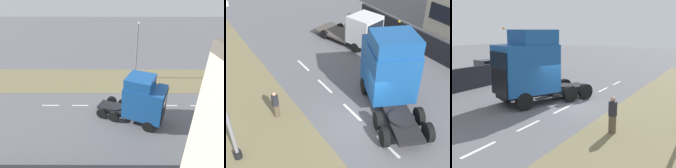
# 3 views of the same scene
# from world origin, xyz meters

# --- Properties ---
(ground_plane) EXTENTS (120.00, 120.00, 0.00)m
(ground_plane) POSITION_xyz_m (0.00, 0.00, 0.00)
(ground_plane) COLOR slate
(ground_plane) RESTS_ON ground
(grass_verge) EXTENTS (7.00, 44.00, 0.01)m
(grass_verge) POSITION_xyz_m (-6.00, 0.00, 0.01)
(grass_verge) COLOR olive
(grass_verge) RESTS_ON ground
(lane_markings) EXTENTS (0.16, 17.80, 0.00)m
(lane_markings) POSITION_xyz_m (0.00, -0.70, 0.00)
(lane_markings) COLOR white
(lane_markings) RESTS_ON ground
(lorry_cab) EXTENTS (4.87, 6.59, 4.73)m
(lorry_cab) POSITION_xyz_m (2.43, 0.66, 2.30)
(lorry_cab) COLOR black
(lorry_cab) RESTS_ON ground
(lamp_post) EXTENTS (1.32, 0.39, 7.63)m
(lamp_post) POSITION_xyz_m (-6.63, 1.11, 3.46)
(lamp_post) COLOR black
(lamp_post) RESTS_ON ground
(pedestrian) EXTENTS (0.39, 0.39, 1.68)m
(pedestrian) POSITION_xyz_m (-3.86, 3.01, 0.82)
(pedestrian) COLOR brown
(pedestrian) RESTS_ON ground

